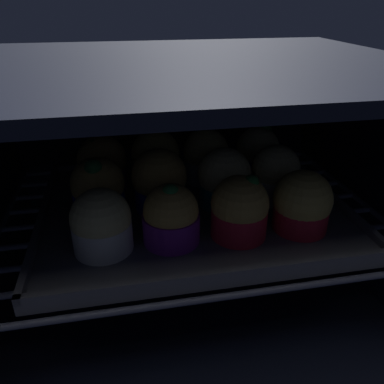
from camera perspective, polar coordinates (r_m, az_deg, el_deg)
name	(u,v)px	position (r cm, az deg, el deg)	size (l,w,h in cm)	color
oven_cavity	(185,179)	(60.85, -0.98, 1.92)	(59.00, 47.00, 37.00)	black
oven_rack	(191,211)	(58.71, -0.21, -2.82)	(54.80, 42.00, 0.80)	#444756
baking_tray	(192,209)	(57.20, 0.00, -2.44)	(42.69, 34.15, 2.20)	#4C4C51
muffin_row0_col0	(101,223)	(47.06, -13.15, -4.51)	(7.17, 7.17, 7.88)	silver
muffin_row0_col1	(171,217)	(47.52, -3.10, -3.64)	(7.10, 7.10, 8.03)	#7A238C
muffin_row0_col2	(240,210)	(48.82, 6.99, -2.58)	(7.23, 7.23, 8.40)	red
muffin_row0_col3	(302,204)	(51.88, 15.82, -1.72)	(7.57, 7.57, 8.08)	red
muffin_row1_col0	(98,189)	(54.53, -13.58, 0.39)	(7.30, 7.30, 8.79)	#1928B7
muffin_row1_col1	(160,181)	(54.73, -4.78, 1.55)	(7.77, 7.77, 8.91)	#1928B7
muffin_row1_col2	(224,180)	(55.94, 4.75, 1.83)	(7.68, 7.68, 8.56)	#0C8C84
muffin_row1_col3	(275,175)	(58.82, 12.10, 2.48)	(7.11, 7.11, 8.32)	silver
muffin_row2_col0	(103,165)	(62.36, -12.99, 3.95)	(7.64, 7.64, 8.51)	#7A238C
muffin_row2_col1	(156,159)	(62.63, -5.34, 4.90)	(7.64, 7.64, 8.89)	#0C8C84
muffin_row2_col2	(206,156)	(63.62, 2.05, 5.27)	(7.25, 7.25, 8.64)	silver
muffin_row2_col3	(257,153)	(66.01, 9.57, 5.62)	(7.10, 7.10, 9.04)	#1928B7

